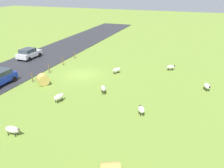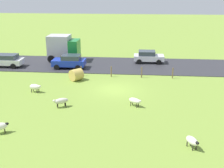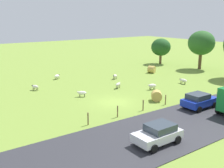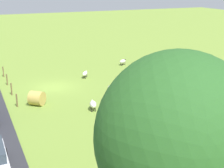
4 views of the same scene
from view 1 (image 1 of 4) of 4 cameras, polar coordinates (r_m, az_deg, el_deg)
The scene contains 15 objects.
ground_plane at distance 30.40m, azimuth -7.21°, elevation 2.22°, with size 160.00×160.00×0.00m, color olive.
road_strip at distance 35.33m, azimuth -20.42°, elevation 3.93°, with size 8.00×80.00×0.06m, color #2D2D33.
sheep_0 at distance 32.42m, azimuth 13.76°, elevation 3.97°, with size 1.14×0.89×0.73m.
sheep_1 at distance 27.41m, azimuth 21.63°, elevation -0.49°, with size 0.94×1.18×0.75m.
sheep_2 at distance 30.37m, azimuth 1.05°, elevation 3.37°, with size 0.98×1.16×0.72m.
sheep_3 at distance 23.59m, azimuth -12.53°, elevation -3.00°, with size 0.78×1.24×0.80m.
sheep_4 at distance 24.85m, azimuth -2.06°, elevation -1.06°, with size 0.99×1.28×0.78m.
sheep_5 at distance 21.04m, azimuth 6.97°, elevation -6.02°, with size 0.89×1.07×0.76m.
sheep_6 at distance 19.69m, azimuth -22.53°, elevation -9.94°, with size 1.31×0.55×0.75m.
hay_bale_0 at distance 28.02m, azimuth -16.03°, elevation 1.01°, with size 1.22×1.22×1.15m, color tan.
fence_post_0 at distance 37.03m, azimuth -8.92°, elevation 6.83°, with size 0.12×0.12×1.18m, color brown.
fence_post_1 at distance 34.28m, azimuth -11.60°, elevation 5.35°, with size 0.12×0.12×1.18m, color brown.
fence_post_2 at distance 31.65m, azimuth -14.73°, elevation 3.59°, with size 0.12×0.12×1.16m, color brown.
fence_post_3 at distance 29.16m, azimuth -18.38°, elevation 1.49°, with size 0.12×0.12×1.14m, color brown.
car_3 at distance 38.56m, azimuth -19.16°, elevation 6.90°, with size 2.13×3.85×1.54m.
Camera 1 is at (-13.42, 25.16, 10.55)m, focal length 38.55 mm.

